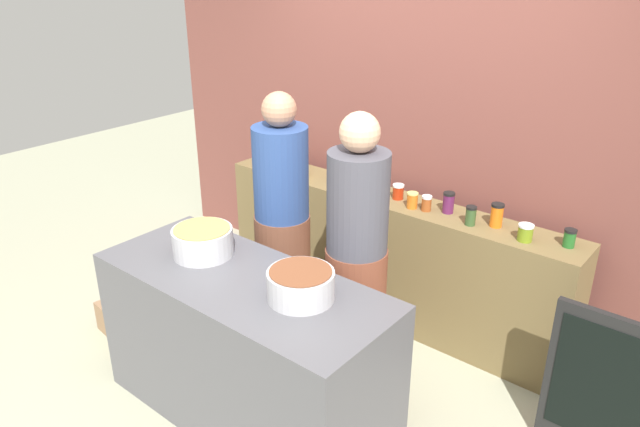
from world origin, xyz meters
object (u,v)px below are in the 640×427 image
preserve_jar_0 (263,158)px  preserve_jar_11 (471,216)px  preserve_jar_2 (283,160)px  preserve_jar_12 (497,215)px  preserve_jar_1 (275,159)px  cook_with_tongs (283,238)px  preserve_jar_6 (359,183)px  preserve_jar_10 (448,203)px  preserve_jar_7 (398,192)px  cooking_pot_left (203,241)px  preserve_jar_9 (427,203)px  preserve_jar_14 (570,238)px  preserve_jar_5 (334,173)px  cook_in_cap (356,273)px  chalkboard_sign (601,391)px  preserve_jar_13 (525,233)px  cooking_pot_center (301,285)px  bread_crate (130,318)px  preserve_jar_8 (412,200)px  preserve_jar_3 (297,162)px  preserve_jar_4 (302,169)px

preserve_jar_0 → preserve_jar_11: 1.81m
preserve_jar_2 → preserve_jar_12: preserve_jar_12 is taller
preserve_jar_1 → cook_with_tongs: size_ratio=0.06×
preserve_jar_6 → preserve_jar_10: preserve_jar_10 is taller
preserve_jar_7 → cooking_pot_left: 1.43m
preserve_jar_9 → cook_with_tongs: (-0.63, -0.71, -0.18)m
preserve_jar_14 → preserve_jar_9: bearing=-176.0°
preserve_jar_14 → preserve_jar_5: bearing=-179.1°
preserve_jar_6 → preserve_jar_10: 0.68m
cook_in_cap → preserve_jar_2: bearing=148.4°
preserve_jar_7 → preserve_jar_14: size_ratio=0.96×
chalkboard_sign → preserve_jar_12: bearing=148.3°
preserve_jar_13 → cook_in_cap: size_ratio=0.06×
cooking_pot_center → bread_crate: 1.82m
preserve_jar_2 → preserve_jar_10: preserve_jar_2 is taller
preserve_jar_0 → preserve_jar_14: bearing=1.7°
preserve_jar_2 → chalkboard_sign: (2.60, -0.49, -0.54)m
preserve_jar_14 → cook_with_tongs: bearing=-153.3°
preserve_jar_5 → preserve_jar_6: bearing=-6.5°
preserve_jar_12 → cooking_pot_left: (-1.14, -1.37, -0.01)m
preserve_jar_6 → cook_in_cap: size_ratio=0.07×
cook_in_cap → preserve_jar_5: bearing=134.7°
preserve_jar_8 → chalkboard_sign: (1.42, -0.46, -0.52)m
preserve_jar_9 → cook_with_tongs: 0.96m
preserve_jar_5 → preserve_jar_9: preserve_jar_5 is taller
preserve_jar_7 → preserve_jar_12: 0.71m
preserve_jar_3 → preserve_jar_12: preserve_jar_12 is taller
preserve_jar_9 → chalkboard_sign: size_ratio=0.12×
preserve_jar_8 → cooking_pot_center: 1.30m
preserve_jar_4 → cooking_pot_center: size_ratio=0.34×
preserve_jar_12 → cook_with_tongs: (-1.09, -0.76, -0.20)m
preserve_jar_0 → preserve_jar_13: 2.16m
preserve_jar_0 → preserve_jar_9: (1.49, 0.01, 0.00)m
preserve_jar_13 → cooking_pot_center: cooking_pot_center is taller
preserve_jar_2 → cooking_pot_left: cooking_pot_left is taller
preserve_jar_12 → bread_crate: 2.59m
preserve_jar_6 → bread_crate: bearing=-127.0°
preserve_jar_0 → preserve_jar_14: (2.38, 0.07, 0.01)m
preserve_jar_3 → preserve_jar_4: preserve_jar_3 is taller
preserve_jar_3 → preserve_jar_9: 1.17m
preserve_jar_14 → cooking_pot_center: cooking_pot_center is taller
preserve_jar_1 → preserve_jar_11: preserve_jar_11 is taller
preserve_jar_10 → preserve_jar_5: bearing=-178.4°
preserve_jar_2 → preserve_jar_3: (0.12, 0.03, 0.00)m
cooking_pot_center → cook_with_tongs: bearing=138.5°
preserve_jar_3 → cook_in_cap: size_ratio=0.08×
preserve_jar_5 → preserve_jar_10: (0.92, 0.03, -0.00)m
preserve_jar_10 → preserve_jar_11: bearing=-22.5°
preserve_jar_0 → preserve_jar_10: preserve_jar_10 is taller
preserve_jar_10 → cooking_pot_center: preserve_jar_10 is taller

